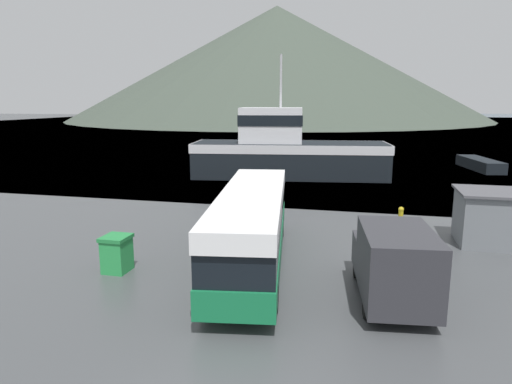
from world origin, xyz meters
TOP-DOWN VIEW (x-y plane):
  - water_surface at (0.00, 140.12)m, footprint 240.00×240.00m
  - hill_backdrop at (-29.39, 160.22)m, footprint 145.75×145.75m
  - tour_bus at (-1.41, 9.95)m, footprint 4.18×12.04m
  - delivery_van at (3.96, 7.75)m, footprint 2.77×5.56m
  - fishing_boat at (-3.81, 32.25)m, footprint 17.42×7.59m
  - storage_bin at (-6.37, 8.04)m, footprint 1.00×1.10m
  - dock_kiosk at (8.59, 15.26)m, footprint 2.88×3.03m
  - small_boat at (13.90, 40.89)m, footprint 3.23×7.43m
  - mooring_bollard at (5.00, 18.86)m, footprint 0.31×0.31m

SIDE VIEW (x-z plane):
  - water_surface at x=0.00m, z-range 0.00..0.00m
  - mooring_bollard at x=5.00m, z-range 0.03..0.79m
  - small_boat at x=13.90m, z-range 0.00..1.04m
  - storage_bin at x=-6.37m, z-range 0.01..1.45m
  - dock_kiosk at x=8.59m, z-range 0.01..2.54m
  - delivery_van at x=3.96m, z-range 0.06..2.64m
  - tour_bus at x=-1.41m, z-range 0.21..3.27m
  - fishing_boat at x=-3.81m, z-range -2.95..7.51m
  - hill_backdrop at x=-29.39m, z-range 0.00..39.62m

